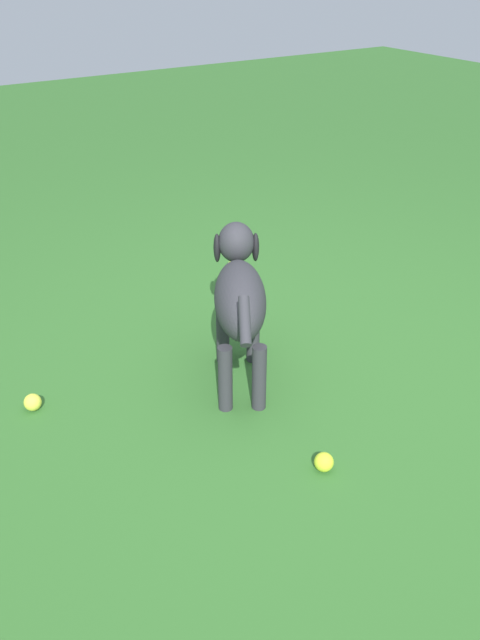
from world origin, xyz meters
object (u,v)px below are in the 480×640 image
at_px(dog, 239,295).
at_px(tennis_ball_2, 33,402).
at_px(tennis_ball_0, 324,462).
at_px(tennis_ball_1, 233,267).

xyz_separation_m(dog, tennis_ball_2, (0.23, 0.78, -0.34)).
xyz_separation_m(dog, tennis_ball_0, (-0.62, 0.06, -0.34)).
height_order(dog, tennis_ball_1, dog).
xyz_separation_m(tennis_ball_1, tennis_ball_2, (-0.60, 1.27, 0.00)).
height_order(tennis_ball_0, tennis_ball_1, same).
distance_m(tennis_ball_1, tennis_ball_2, 1.40).
height_order(dog, tennis_ball_2, dog).
relative_size(tennis_ball_0, tennis_ball_1, 1.00).
bearing_deg(tennis_ball_1, tennis_ball_2, 115.31).
bearing_deg(tennis_ball_0, dog, -5.58).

